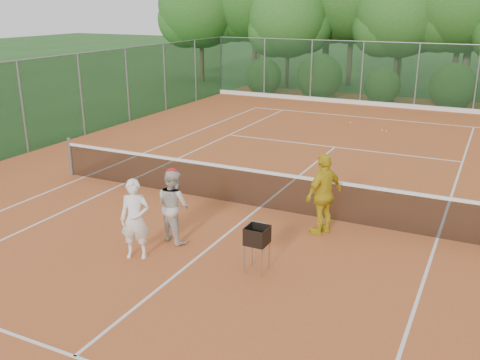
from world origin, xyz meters
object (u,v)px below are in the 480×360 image
player_center_grp (173,205)px  ball_hopper (257,236)px  player_yellow (324,194)px  player_white (135,219)px

player_center_grp → ball_hopper: 2.17m
player_yellow → ball_hopper: (-0.55, -2.21, -0.18)m
player_center_grp → player_yellow: (2.67, 1.71, 0.11)m
player_center_grp → player_white: bearing=-103.1°
player_center_grp → ball_hopper: bearing=-13.2°
player_white → player_center_grp: (0.23, 0.98, -0.01)m
player_yellow → player_center_grp: bearing=-33.8°
ball_hopper → player_yellow: bearing=96.0°
ball_hopper → player_white: bearing=-148.2°
player_center_grp → player_yellow: player_yellow is taller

